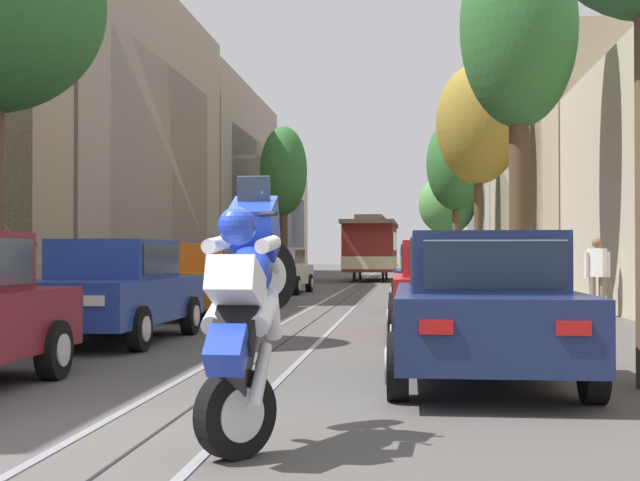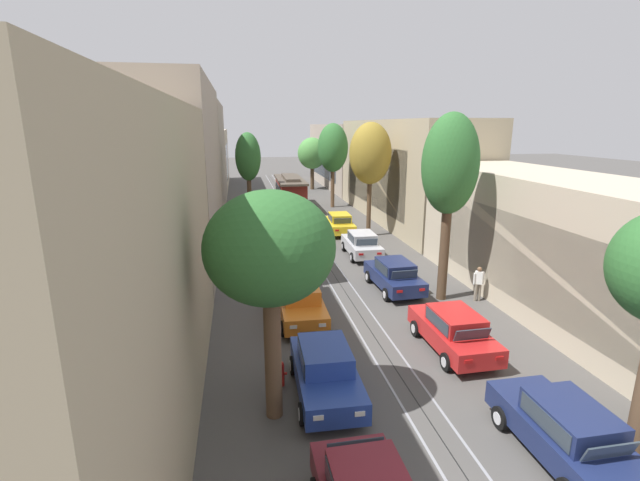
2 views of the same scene
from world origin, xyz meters
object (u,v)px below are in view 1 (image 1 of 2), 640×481
Objects in this scene: street_tree_kerb_right_far at (447,205)px; cable_car_trolley at (371,248)px; street_tree_kerb_left_second at (284,173)px; fire_hydrant at (49,311)px; parked_car_silver_fourth_right at (428,272)px; pedestrian_on_left_pavement at (597,272)px; motorcycle_with_rider at (246,304)px; parked_car_navy_mid_right at (433,277)px; parked_car_blue_second_left at (113,290)px; parked_car_navy_fourth_left at (246,274)px; parked_car_silver_fifth_left at (278,270)px; parked_car_navy_near_right at (482,307)px; street_tree_kerb_right_second at (519,33)px; parked_car_red_second_right at (446,287)px; street_tree_kerb_right_mid at (478,125)px; street_tree_kerb_right_fourth at (456,165)px; parked_car_orange_mid_left at (198,280)px; parked_car_yellow_fifth_right at (424,269)px.

street_tree_kerb_right_far is 0.72× the size of cable_car_trolley.
fire_hydrant is (0.14, -28.59, -4.89)m from street_tree_kerb_left_second.
parked_car_silver_fourth_right is 9.01m from pedestrian_on_left_pavement.
motorcycle_with_rider is (0.77, -39.51, -0.65)m from cable_car_trolley.
street_tree_kerb_left_second reaches higher than parked_car_navy_mid_right.
parked_car_blue_second_left reaches higher than fire_hydrant.
parked_car_navy_fourth_left is 1.00× the size of parked_car_silver_fifth_left.
parked_car_navy_near_right is at bearing 60.87° from motorcycle_with_rider.
parked_car_navy_fourth_left is 21.54m from cable_car_trolley.
street_tree_kerb_right_far is at bearing 87.04° from parked_car_navy_mid_right.
parked_car_silver_fifth_left is 13.63m from street_tree_kerb_right_second.
cable_car_trolley is (2.59, 15.05, 0.86)m from parked_car_silver_fifth_left.
street_tree_kerb_right_second is at bearing 81.01° from parked_car_navy_near_right.
street_tree_kerb_right_mid is at bearing 83.82° from parked_car_red_second_right.
street_tree_kerb_right_fourth is at bearing 84.18° from parked_car_silver_fourth_right.
pedestrian_on_left_pavement reaches higher than fire_hydrant.
parked_car_silver_fourth_right is (5.08, 3.75, 0.00)m from parked_car_navy_fourth_left.
parked_car_silver_fourth_right is at bearing 85.46° from motorcycle_with_rider.
street_tree_kerb_right_mid reaches higher than street_tree_kerb_right_fourth.
pedestrian_on_left_pavement is at bearing 29.15° from fire_hydrant.
street_tree_kerb_left_second is 18.63m from street_tree_kerb_right_far.
street_tree_kerb_right_second reaches higher than street_tree_kerb_right_mid.
street_tree_kerb_right_fourth is at bearing 75.29° from fire_hydrant.
street_tree_kerb_right_mid is at bearing 96.24° from pedestrian_on_left_pavement.
parked_car_navy_fourth_left is at bearing -128.17° from street_tree_kerb_right_mid.
parked_car_blue_second_left is 9.83m from parked_car_navy_mid_right.
parked_car_navy_mid_right is 2.58× the size of pedestrian_on_left_pavement.
pedestrian_on_left_pavement is at bearing -28.25° from parked_car_navy_fourth_left.
parked_car_navy_mid_right is at bearing -26.10° from parked_car_navy_fourth_left.
motorcycle_with_rider is (-1.72, -15.66, 0.21)m from parked_car_navy_mid_right.
parked_car_orange_mid_left is 9.04m from street_tree_kerb_right_second.
parked_car_orange_mid_left is 16.23m from parked_car_yellow_fifth_right.
parked_car_silver_fourth_right is (5.10, -2.57, 0.00)m from parked_car_silver_fifth_left.
parked_car_navy_near_right is 10.65m from pedestrian_on_left_pavement.
parked_car_navy_mid_right is (5.16, 8.36, 0.00)m from parked_car_blue_second_left.
parked_car_navy_mid_right is at bearing 90.89° from parked_car_navy_near_right.
pedestrian_on_left_pavement is (5.95, -25.94, -0.70)m from cable_car_trolley.
street_tree_kerb_right_far is (1.94, 37.47, 3.79)m from parked_car_navy_mid_right.
parked_car_blue_second_left is 29.68m from street_tree_kerb_left_second.
parked_car_orange_mid_left is 1.00× the size of parked_car_silver_fourth_right.
cable_car_trolley is (-2.51, 17.62, 0.86)m from parked_car_silver_fourth_right.
parked_car_orange_mid_left is 28.20m from street_tree_kerb_right_fourth.
parked_car_navy_mid_right is at bearing 90.41° from parked_car_red_second_right.
street_tree_kerb_right_fourth reaches higher than parked_car_navy_near_right.
parked_car_silver_fourth_right is 0.58× the size of street_tree_kerb_left_second.
parked_car_silver_fourth_right is at bearing -65.72° from street_tree_kerb_left_second.
cable_car_trolley is (-4.33, -0.19, -4.26)m from street_tree_kerb_right_fourth.
street_tree_kerb_right_mid is 0.92× the size of cable_car_trolley.
parked_car_navy_fourth_left is 0.52× the size of street_tree_kerb_right_mid.
parked_car_silver_fifth_left is 0.53× the size of street_tree_kerb_right_mid.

